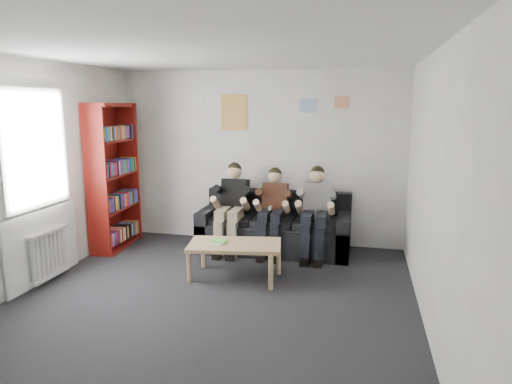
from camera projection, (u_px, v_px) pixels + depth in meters
room_shell at (207, 183)px, 4.78m from camera, size 5.00×5.00×5.00m
sofa at (275, 230)px, 6.88m from camera, size 2.23×0.91×0.86m
bookshelf at (114, 177)px, 6.88m from camera, size 0.33×0.99×2.19m
coffee_table at (235, 247)px, 5.72m from camera, size 1.14×0.63×0.46m
game_cases at (217, 242)px, 5.71m from camera, size 0.22×0.18×0.03m
person_left at (232, 208)px, 6.77m from camera, size 0.40×0.85×1.32m
person_middle at (273, 211)px, 6.63m from camera, size 0.37×0.79×1.26m
person_right at (315, 213)px, 6.49m from camera, size 0.39×0.83×1.30m
radiator at (49, 254)px, 5.64m from camera, size 0.10×0.64×0.60m
window at (39, 200)px, 5.53m from camera, size 0.05×1.30×2.36m
poster_large at (234, 112)px, 7.12m from camera, size 0.42×0.01×0.55m
poster_blue at (308, 106)px, 6.84m from camera, size 0.25×0.01×0.20m
poster_pink at (342, 102)px, 6.72m from camera, size 0.22×0.01×0.18m
poster_sign at (198, 99)px, 7.21m from camera, size 0.20×0.01×0.14m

